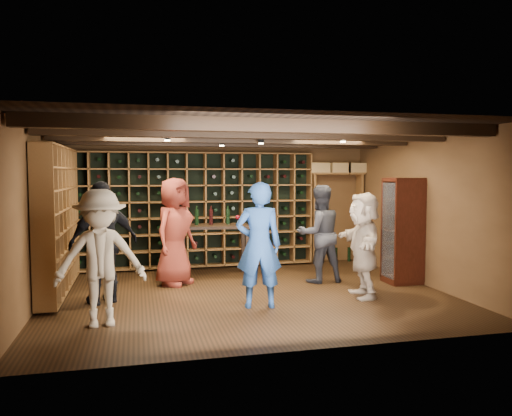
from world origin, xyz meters
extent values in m
plane|color=#311C0D|center=(0.00, 0.00, 0.00)|extent=(6.00, 6.00, 0.00)
plane|color=brown|center=(0.00, 2.50, 1.25)|extent=(6.00, 0.00, 6.00)
plane|color=brown|center=(0.00, -2.50, 1.25)|extent=(6.00, 0.00, 6.00)
plane|color=brown|center=(-3.00, 0.00, 1.25)|extent=(0.00, 5.00, 5.00)
plane|color=brown|center=(3.00, 0.00, 1.25)|extent=(0.00, 5.00, 5.00)
plane|color=black|center=(0.00, 0.00, 2.50)|extent=(6.00, 6.00, 0.00)
cube|color=black|center=(0.00, -1.60, 2.42)|extent=(5.90, 0.18, 0.16)
cube|color=black|center=(0.00, -0.50, 2.42)|extent=(5.90, 0.18, 0.16)
cube|color=black|center=(0.00, 0.60, 2.42)|extent=(5.90, 0.18, 0.16)
cube|color=black|center=(0.00, 1.70, 2.42)|extent=(5.90, 0.18, 0.16)
cylinder|color=black|center=(-1.20, 0.00, 2.39)|extent=(0.10, 0.10, 0.10)
cylinder|color=black|center=(0.30, 0.40, 2.39)|extent=(0.10, 0.10, 0.10)
cylinder|color=black|center=(1.40, -0.30, 2.39)|extent=(0.10, 0.10, 0.10)
cylinder|color=black|center=(-0.20, 1.20, 2.39)|extent=(0.10, 0.10, 0.10)
cube|color=brown|center=(-0.52, 2.33, 1.15)|extent=(4.65, 0.30, 2.20)
cube|color=black|center=(-0.52, 2.33, 1.15)|extent=(4.56, 0.02, 2.16)
cube|color=brown|center=(-2.83, 0.82, 1.15)|extent=(0.30, 2.65, 2.20)
cube|color=black|center=(-2.83, 0.82, 1.15)|extent=(0.29, 0.02, 2.16)
cube|color=brown|center=(2.40, 2.32, 1.85)|extent=(1.15, 0.32, 0.04)
cube|color=brown|center=(2.92, 2.32, 0.93)|extent=(0.05, 0.28, 1.85)
cube|color=brown|center=(1.88, 2.32, 0.93)|extent=(0.05, 0.28, 1.85)
cube|color=tan|center=(2.00, 2.32, 1.97)|extent=(0.40, 0.30, 0.20)
cube|color=tan|center=(2.45, 2.32, 1.97)|extent=(0.40, 0.30, 0.20)
cube|color=tan|center=(2.80, 2.32, 1.97)|extent=(0.40, 0.30, 0.20)
cube|color=#36120A|center=(2.72, 0.20, 0.05)|extent=(0.55, 0.50, 0.10)
cube|color=#36120A|center=(2.72, 0.20, 0.90)|extent=(0.55, 0.50, 1.70)
cube|color=white|center=(2.46, 0.20, 0.90)|extent=(0.01, 0.46, 1.60)
cube|color=#36120A|center=(2.72, 0.20, 0.90)|extent=(0.50, 0.44, 0.02)
sphere|color=#59260C|center=(2.70, 0.20, 1.00)|extent=(0.18, 0.18, 0.18)
imported|color=navy|center=(-0.02, -0.74, 0.87)|extent=(0.68, 0.50, 1.74)
imported|color=black|center=(1.37, 0.59, 0.83)|extent=(0.85, 0.69, 1.66)
imported|color=maroon|center=(-1.04, 0.96, 0.89)|extent=(1.00, 1.03, 1.78)
imported|color=black|center=(-2.11, 0.00, 0.87)|extent=(1.10, 0.88, 1.75)
imported|color=gray|center=(-2.08, -1.12, 0.83)|extent=(1.13, 0.72, 1.67)
imported|color=tan|center=(1.65, -0.52, 0.79)|extent=(0.70, 1.52, 1.58)
cube|color=black|center=(-0.29, 1.50, 0.90)|extent=(1.26, 0.69, 0.05)
cube|color=black|center=(-0.87, 1.28, 0.44)|extent=(0.06, 0.06, 0.88)
cube|color=black|center=(0.25, 1.22, 0.44)|extent=(0.06, 0.06, 0.88)
cube|color=black|center=(-0.84, 1.79, 0.44)|extent=(0.06, 0.06, 0.88)
cube|color=black|center=(0.28, 1.73, 0.44)|extent=(0.06, 0.06, 0.88)
cylinder|color=black|center=(-0.60, 1.57, 1.07)|extent=(0.07, 0.07, 0.28)
cylinder|color=black|center=(-0.34, 1.56, 1.07)|extent=(0.07, 0.07, 0.28)
cylinder|color=black|center=(-0.03, 1.54, 1.07)|extent=(0.07, 0.07, 0.28)
camera|label=1|loc=(-1.64, -7.36, 1.86)|focal=35.00mm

